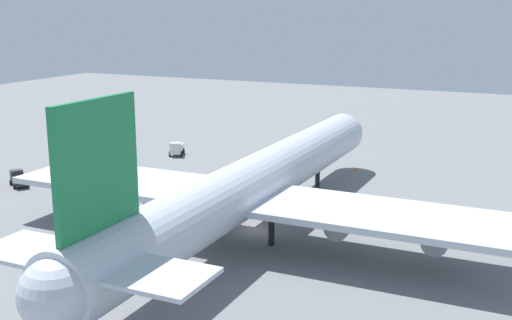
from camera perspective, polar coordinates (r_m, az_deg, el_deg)
ground_plane at (r=76.25m, az=-0.00°, el=-6.35°), size 289.18×289.18×0.00m
cargo_airplane at (r=74.09m, az=-0.14°, el=-2.09°), size 72.30×57.62×19.27m
pushback_tractor at (r=115.57m, az=-7.07°, el=1.02°), size 4.08×3.42×2.53m
maintenance_van at (r=101.30m, az=-20.34°, el=-1.60°), size 3.76×4.46×2.17m
safety_cone_nose at (r=104.60m, az=8.80°, el=-0.82°), size 0.57×0.57×0.81m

